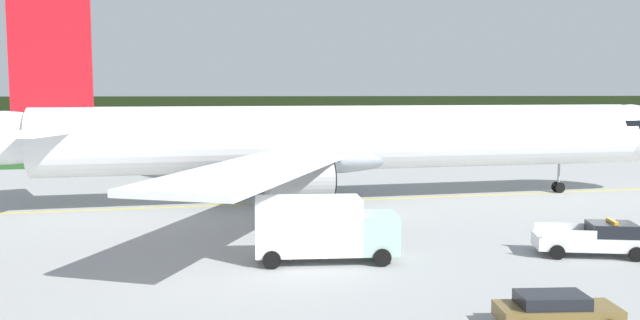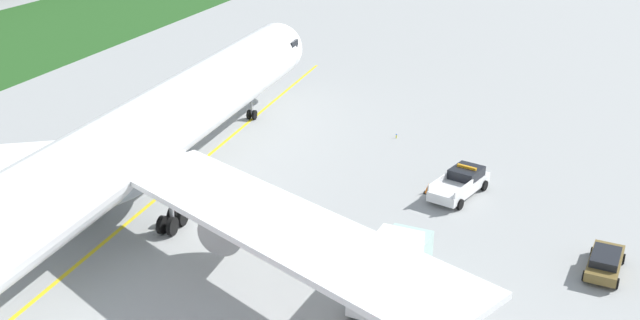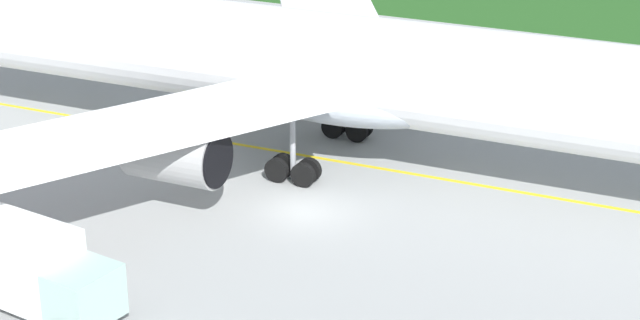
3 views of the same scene
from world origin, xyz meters
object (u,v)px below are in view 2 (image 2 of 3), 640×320
object	(u,v)px
catering_truck	(391,268)
staff_car	(605,261)
airliner	(141,140)
apron_cone	(428,188)
ops_pickup_truck	(461,183)

from	to	relation	value
catering_truck	staff_car	bearing A→B (deg)	-60.70
catering_truck	staff_car	world-z (taller)	catering_truck
airliner	catering_truck	size ratio (longest dim) A/B	7.74
catering_truck	apron_cone	xyz separation A→B (m)	(13.93, 0.39, -1.40)
ops_pickup_truck	apron_cone	world-z (taller)	ops_pickup_truck
airliner	ops_pickup_truck	xyz separation A→B (m)	(8.60, -20.25, -3.98)
staff_car	apron_cone	distance (m)	13.88
catering_truck	apron_cone	size ratio (longest dim) A/B	9.96
airliner	ops_pickup_truck	distance (m)	22.36
staff_car	apron_cone	xyz separation A→B (m)	(7.64, 11.58, -0.34)
airliner	catering_truck	bearing A→B (deg)	-107.40
ops_pickup_truck	apron_cone	distance (m)	2.33
ops_pickup_truck	staff_car	distance (m)	12.38
ops_pickup_truck	apron_cone	bearing A→B (deg)	101.46
airliner	staff_car	world-z (taller)	airliner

